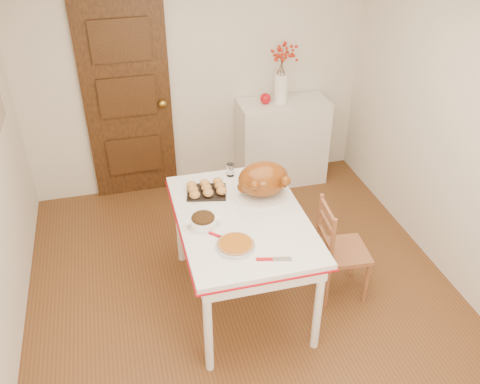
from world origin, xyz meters
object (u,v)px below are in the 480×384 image
object	(u,v)px
chair_oak	(343,249)
pumpkin_pie	(236,244)
turkey_platter	(263,181)
kitchen_table	(242,259)
sideboard	(282,142)

from	to	relation	value
chair_oak	pumpkin_pie	size ratio (longest dim) A/B	3.34
pumpkin_pie	turkey_platter	bearing A→B (deg)	56.92
kitchen_table	chair_oak	bearing A→B (deg)	-7.43
sideboard	pumpkin_pie	world-z (taller)	sideboard
chair_oak	turkey_platter	world-z (taller)	turkey_platter
sideboard	turkey_platter	size ratio (longest dim) A/B	2.05
kitchen_table	sideboard	bearing A→B (deg)	62.09
turkey_platter	kitchen_table	bearing A→B (deg)	-116.90
sideboard	kitchen_table	size ratio (longest dim) A/B	0.68
sideboard	pumpkin_pie	xyz separation A→B (m)	(-1.04, -2.05, 0.39)
sideboard	chair_oak	bearing A→B (deg)	-92.82
kitchen_table	pumpkin_pie	distance (m)	0.58
chair_oak	turkey_platter	bearing A→B (deg)	67.09
sideboard	turkey_platter	bearing A→B (deg)	-114.34
sideboard	pumpkin_pie	distance (m)	2.33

